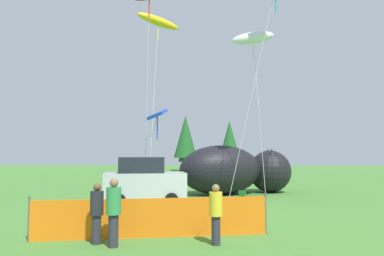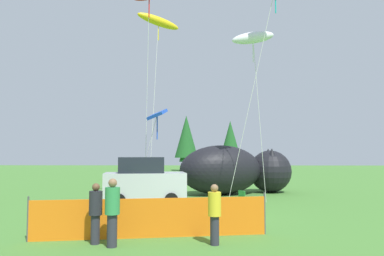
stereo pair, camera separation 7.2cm
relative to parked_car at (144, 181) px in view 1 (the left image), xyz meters
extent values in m
plane|color=#477F33|center=(2.58, -2.93, -1.11)|extent=(120.00, 120.00, 0.00)
cube|color=#B7BCC1|center=(0.04, 0.01, -0.21)|extent=(4.12, 2.35, 1.26)
cube|color=#1E232D|center=(-0.15, -0.02, 0.80)|extent=(2.37, 1.93, 0.76)
cylinder|color=black|center=(1.10, 1.05, -0.79)|extent=(0.66, 0.34, 0.63)
cylinder|color=black|center=(1.37, -0.64, -0.79)|extent=(0.66, 0.34, 0.63)
cylinder|color=black|center=(-1.29, 0.66, -0.79)|extent=(0.66, 0.34, 0.63)
cylinder|color=black|center=(-1.01, -1.03, -0.79)|extent=(0.66, 0.34, 0.63)
cube|color=#267F33|center=(4.71, -2.26, -0.69)|extent=(0.73, 0.73, 0.03)
cube|color=#267F33|center=(4.48, -2.36, -0.44)|extent=(0.24, 0.49, 0.50)
cylinder|color=#A5A5AD|center=(4.83, -1.95, -0.90)|extent=(0.02, 0.02, 0.42)
cylinder|color=#A5A5AD|center=(5.02, -2.37, -0.90)|extent=(0.02, 0.02, 0.42)
cylinder|color=#A5A5AD|center=(4.41, -2.14, -0.90)|extent=(0.02, 0.02, 0.42)
cylinder|color=#A5A5AD|center=(4.60, -2.57, -0.90)|extent=(0.02, 0.02, 0.42)
ellipsoid|color=black|center=(3.95, 4.33, 0.36)|extent=(5.92, 4.75, 2.95)
ellipsoid|color=white|center=(3.95, 4.33, -0.30)|extent=(3.92, 3.34, 1.33)
sphere|color=black|center=(7.14, 5.70, 0.22)|extent=(2.65, 2.65, 2.65)
cone|color=black|center=(7.14, 6.36, 1.28)|extent=(0.74, 0.74, 0.80)
cone|color=black|center=(7.14, 5.03, 1.28)|extent=(0.74, 0.74, 0.80)
cube|color=orange|center=(1.32, -7.10, -0.53)|extent=(6.84, 1.21, 1.15)
cylinder|color=#4C4C51|center=(-2.10, -7.69, -0.48)|extent=(0.05, 0.05, 1.27)
cylinder|color=#4C4C51|center=(4.73, -6.52, -0.48)|extent=(0.05, 0.05, 1.27)
cylinder|color=#2D2D38|center=(-0.12, -7.90, -0.71)|extent=(0.25, 0.25, 0.79)
cylinder|color=#26262D|center=(-0.12, -7.90, 0.01)|extent=(0.36, 0.36, 0.66)
sphere|color=brown|center=(-0.12, -7.90, 0.44)|extent=(0.21, 0.21, 0.21)
cylinder|color=#2D2D38|center=(3.15, -7.92, -0.72)|extent=(0.24, 0.24, 0.78)
cylinder|color=yellow|center=(3.15, -7.92, -0.01)|extent=(0.36, 0.36, 0.65)
sphere|color=#8C6647|center=(3.15, -7.92, 0.42)|extent=(0.21, 0.21, 0.21)
cylinder|color=#2D2D38|center=(0.41, -8.22, -0.68)|extent=(0.27, 0.27, 0.86)
cylinder|color=#338C4C|center=(0.41, -8.22, 0.11)|extent=(0.39, 0.39, 0.72)
sphere|color=#8C6647|center=(0.41, -8.22, 0.58)|extent=(0.23, 0.23, 0.23)
cylinder|color=silver|center=(-0.26, 5.43, 4.53)|extent=(0.37, 1.51, 11.28)
ellipsoid|color=yellow|center=(-0.08, 6.17, 10.17)|extent=(2.99, 1.98, 1.19)
cylinder|color=yellow|center=(-0.08, 6.17, 9.47)|extent=(0.06, 0.06, 1.20)
cylinder|color=silver|center=(-0.12, 1.37, 1.14)|extent=(1.24, 0.66, 4.50)
cube|color=blue|center=(0.49, 1.06, 3.38)|extent=(1.07, 1.15, 0.69)
cylinder|color=blue|center=(0.49, 1.06, 2.68)|extent=(0.06, 0.06, 1.20)
cylinder|color=silver|center=(5.20, -0.35, 4.16)|extent=(2.40, 0.29, 10.55)
cylinder|color=#19B2B2|center=(6.39, -0.49, 8.73)|extent=(0.06, 0.06, 1.20)
cylinder|color=silver|center=(-0.16, 1.77, 4.42)|extent=(0.32, 0.99, 11.05)
cylinder|color=red|center=(-0.02, 1.29, 9.24)|extent=(0.06, 0.06, 1.20)
cylinder|color=silver|center=(5.77, 0.98, 3.15)|extent=(0.58, 0.14, 8.51)
ellipsoid|color=white|center=(5.49, 1.03, 7.40)|extent=(2.36, 0.98, 1.10)
cylinder|color=white|center=(5.49, 1.03, 6.70)|extent=(0.06, 0.06, 1.20)
cylinder|color=brown|center=(0.79, 33.63, -0.47)|extent=(0.41, 0.41, 1.28)
cone|color=#236028|center=(0.79, 33.63, 2.22)|extent=(2.25, 2.25, 4.09)
cylinder|color=brown|center=(0.66, 33.69, -0.19)|extent=(0.59, 0.59, 1.84)
cone|color=#1E5623|center=(0.66, 33.69, 3.67)|extent=(3.23, 3.23, 5.88)
cylinder|color=brown|center=(6.64, 31.95, -0.30)|extent=(0.52, 0.52, 1.62)
cone|color=#1E5623|center=(6.64, 31.95, 3.10)|extent=(2.85, 2.85, 5.18)
camera|label=1|loc=(2.73, -18.24, 1.38)|focal=35.00mm
camera|label=2|loc=(2.80, -18.24, 1.38)|focal=35.00mm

